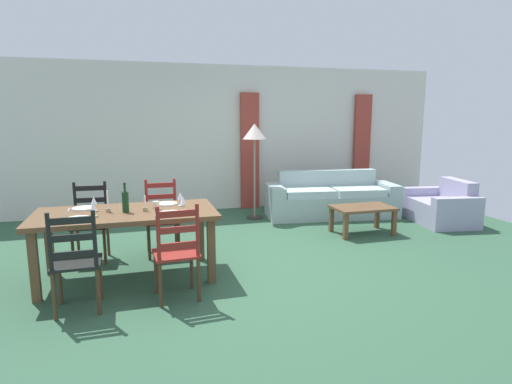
% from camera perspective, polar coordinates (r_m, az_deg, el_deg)
% --- Properties ---
extents(ground_plane, '(9.60, 9.60, 0.02)m').
position_cam_1_polar(ground_plane, '(5.09, -1.21, -10.12)').
color(ground_plane, '#2F553B').
extents(wall_far, '(9.60, 0.16, 2.70)m').
position_cam_1_polar(wall_far, '(8.02, -7.38, 7.17)').
color(wall_far, silver).
rests_on(wall_far, ground_plane).
extents(curtain_panel_left, '(0.35, 0.08, 2.20)m').
position_cam_1_polar(curtain_panel_left, '(8.08, -0.85, 5.50)').
color(curtain_panel_left, '#A03B2F').
rests_on(curtain_panel_left, ground_plane).
extents(curtain_panel_right, '(0.35, 0.08, 2.20)m').
position_cam_1_polar(curtain_panel_right, '(9.02, 14.10, 5.68)').
color(curtain_panel_right, '#A03B2F').
rests_on(curtain_panel_right, ground_plane).
extents(dining_table, '(1.90, 0.96, 0.75)m').
position_cam_1_polar(dining_table, '(4.75, -17.14, -3.56)').
color(dining_table, brown).
rests_on(dining_table, ground_plane).
extents(dining_chair_near_left, '(0.43, 0.41, 0.96)m').
position_cam_1_polar(dining_chair_near_left, '(4.13, -23.21, -8.64)').
color(dining_chair_near_left, black).
rests_on(dining_chair_near_left, ground_plane).
extents(dining_chair_near_right, '(0.45, 0.43, 0.96)m').
position_cam_1_polar(dining_chair_near_right, '(4.12, -10.66, -8.02)').
color(dining_chair_near_right, maroon).
rests_on(dining_chair_near_right, ground_plane).
extents(dining_chair_far_left, '(0.44, 0.42, 0.96)m').
position_cam_1_polar(dining_chair_far_left, '(5.57, -21.51, -3.80)').
color(dining_chair_far_left, black).
rests_on(dining_chair_far_left, ground_plane).
extents(dining_chair_far_right, '(0.42, 0.40, 0.96)m').
position_cam_1_polar(dining_chair_far_right, '(5.54, -12.60, -3.39)').
color(dining_chair_far_right, maroon).
rests_on(dining_chair_far_right, ground_plane).
extents(dinner_plate_near_left, '(0.24, 0.24, 0.02)m').
position_cam_1_polar(dinner_plate_near_left, '(4.52, -22.96, -3.36)').
color(dinner_plate_near_left, white).
rests_on(dinner_plate_near_left, dining_table).
extents(fork_near_left, '(0.02, 0.17, 0.01)m').
position_cam_1_polar(fork_near_left, '(4.54, -24.84, -3.51)').
color(fork_near_left, silver).
rests_on(fork_near_left, dining_table).
extents(dinner_plate_near_right, '(0.24, 0.24, 0.02)m').
position_cam_1_polar(dinner_plate_near_right, '(4.49, -11.50, -2.82)').
color(dinner_plate_near_right, white).
rests_on(dinner_plate_near_right, dining_table).
extents(fork_near_right, '(0.03, 0.17, 0.01)m').
position_cam_1_polar(fork_near_right, '(4.49, -13.41, -2.99)').
color(fork_near_right, silver).
rests_on(fork_near_right, dining_table).
extents(dinner_plate_far_left, '(0.24, 0.24, 0.02)m').
position_cam_1_polar(dinner_plate_far_left, '(5.00, -22.31, -2.07)').
color(dinner_plate_far_left, white).
rests_on(dinner_plate_far_left, dining_table).
extents(fork_far_left, '(0.02, 0.17, 0.01)m').
position_cam_1_polar(fork_far_left, '(5.02, -24.01, -2.21)').
color(fork_far_left, silver).
rests_on(fork_far_left, dining_table).
extents(dinner_plate_far_right, '(0.24, 0.24, 0.02)m').
position_cam_1_polar(dinner_plate_far_right, '(4.98, -11.98, -1.57)').
color(dinner_plate_far_right, white).
rests_on(dinner_plate_far_right, dining_table).
extents(fork_far_right, '(0.02, 0.17, 0.01)m').
position_cam_1_polar(fork_far_right, '(4.98, -13.70, -1.72)').
color(fork_far_right, silver).
rests_on(fork_far_right, dining_table).
extents(wine_bottle, '(0.07, 0.07, 0.32)m').
position_cam_1_polar(wine_bottle, '(4.67, -17.26, -1.22)').
color(wine_bottle, '#143819').
rests_on(wine_bottle, dining_table).
extents(wine_glass_near_left, '(0.06, 0.06, 0.16)m').
position_cam_1_polar(wine_glass_near_left, '(4.58, -21.18, -1.75)').
color(wine_glass_near_left, white).
rests_on(wine_glass_near_left, dining_table).
extents(wine_glass_near_right, '(0.06, 0.06, 0.16)m').
position_cam_1_polar(wine_glass_near_right, '(4.61, -9.86, -1.15)').
color(wine_glass_near_right, white).
rests_on(wine_glass_near_right, dining_table).
extents(wine_glass_far_left, '(0.06, 0.06, 0.16)m').
position_cam_1_polar(wine_glass_far_left, '(4.85, -21.11, -1.13)').
color(wine_glass_far_left, white).
rests_on(wine_glass_far_left, dining_table).
extents(wine_glass_far_right, '(0.06, 0.06, 0.16)m').
position_cam_1_polar(wine_glass_far_right, '(4.86, -10.22, -0.57)').
color(wine_glass_far_right, white).
rests_on(wine_glass_far_right, dining_table).
extents(coffee_cup_primary, '(0.07, 0.07, 0.09)m').
position_cam_1_polar(coffee_cup_primary, '(4.74, -13.38, -1.77)').
color(coffee_cup_primary, beige).
rests_on(coffee_cup_primary, dining_table).
extents(candle_tall, '(0.05, 0.05, 0.23)m').
position_cam_1_polar(candle_tall, '(4.74, -19.40, -1.82)').
color(candle_tall, '#998C66').
rests_on(candle_tall, dining_table).
extents(candle_short, '(0.05, 0.05, 0.17)m').
position_cam_1_polar(candle_short, '(4.68, -14.78, -1.98)').
color(candle_short, '#998C66').
rests_on(candle_short, dining_table).
extents(couch, '(2.37, 1.11, 0.80)m').
position_cam_1_polar(couch, '(7.65, 10.03, -1.03)').
color(couch, '#9DB3B1').
rests_on(couch, ground_plane).
extents(coffee_table, '(0.90, 0.56, 0.42)m').
position_cam_1_polar(coffee_table, '(6.56, 14.24, -2.47)').
color(coffee_table, brown).
rests_on(coffee_table, ground_plane).
extents(armchair_upholstered, '(0.97, 1.27, 0.72)m').
position_cam_1_polar(armchair_upholstered, '(7.73, 24.04, -1.97)').
color(armchair_upholstered, '#A49FC0').
rests_on(armchair_upholstered, ground_plane).
extents(standing_lamp, '(0.40, 0.40, 1.64)m').
position_cam_1_polar(standing_lamp, '(7.20, -0.20, 7.42)').
color(standing_lamp, '#332D28').
rests_on(standing_lamp, ground_plane).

